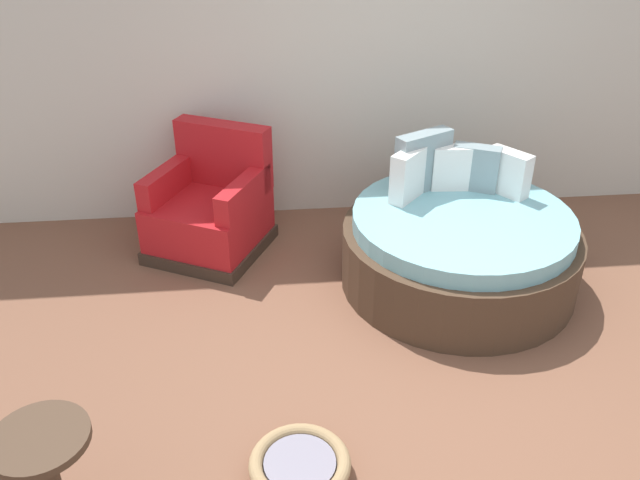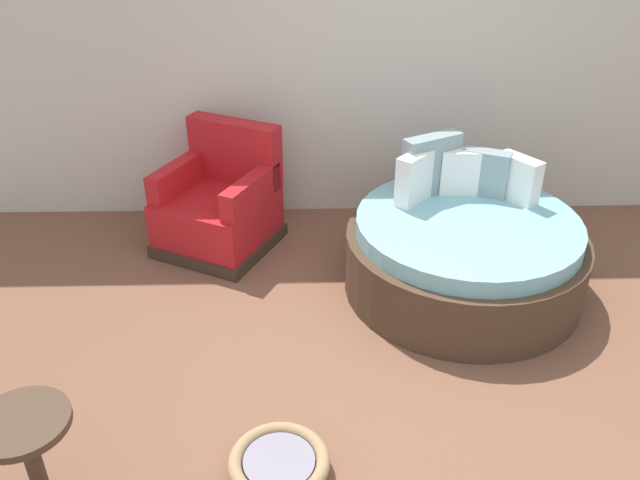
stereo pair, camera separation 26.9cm
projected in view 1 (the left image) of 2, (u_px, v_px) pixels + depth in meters
ground_plane at (417, 387)px, 3.87m from camera, size 8.00×8.00×0.02m
back_wall at (364, 40)px, 5.14m from camera, size 8.00×0.12×2.88m
round_daybed at (459, 246)px, 4.67m from camera, size 1.66×1.66×1.00m
red_armchair at (211, 210)px, 5.07m from camera, size 1.07×1.07×0.94m
pet_basket at (300, 467)px, 3.27m from camera, size 0.51×0.51×0.13m
side_table at (43, 451)px, 2.91m from camera, size 0.44×0.44×0.52m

